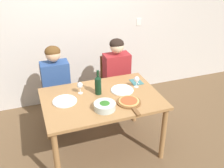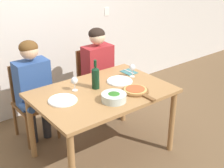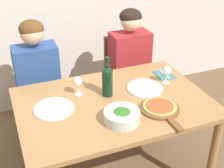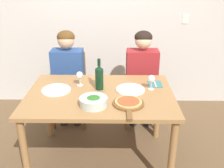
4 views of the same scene
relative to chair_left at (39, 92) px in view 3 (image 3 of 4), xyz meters
name	(u,v)px [view 3 (image 3 of 4)]	position (x,y,z in m)	size (l,w,h in m)	color
dining_table	(114,112)	(0.44, -0.84, 0.19)	(1.41, 0.96, 0.78)	#9E7042
chair_left	(39,92)	(0.00, 0.00, 0.00)	(0.42, 0.42, 0.90)	brown
chair_right	(125,75)	(0.91, 0.00, 0.00)	(0.42, 0.42, 0.90)	brown
person_woman	(38,74)	(0.00, -0.11, 0.25)	(0.47, 0.51, 1.22)	#28282D
person_man	(131,58)	(0.91, -0.11, 0.25)	(0.47, 0.51, 1.22)	#28282D
wine_bottle	(107,80)	(0.43, -0.74, 0.42)	(0.08, 0.08, 0.32)	black
broccoli_bowl	(122,116)	(0.39, -1.09, 0.33)	(0.24, 0.24, 0.08)	silver
dinner_plate_left	(54,108)	(0.00, -0.78, 0.30)	(0.29, 0.29, 0.02)	white
dinner_plate_right	(145,88)	(0.73, -0.76, 0.30)	(0.29, 0.29, 0.02)	white
pizza_on_board	(160,108)	(0.70, -1.07, 0.30)	(0.28, 0.42, 0.04)	brown
wine_glass_left	(78,83)	(0.22, -0.65, 0.39)	(0.07, 0.07, 0.15)	silver
wine_glass_right	(167,71)	(0.94, -0.74, 0.39)	(0.07, 0.07, 0.15)	silver
fork_on_napkin	(164,75)	(0.99, -0.61, 0.29)	(0.14, 0.18, 0.01)	#387075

